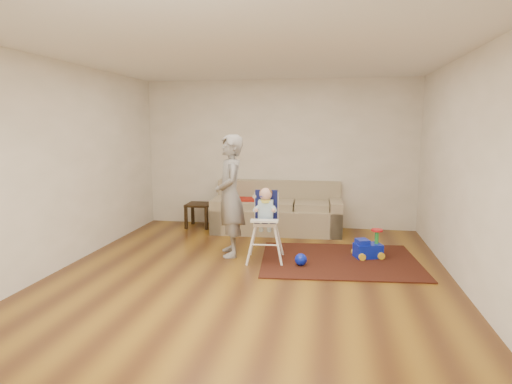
% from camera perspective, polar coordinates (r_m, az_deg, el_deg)
% --- Properties ---
extents(ground, '(5.50, 5.50, 0.00)m').
position_cam_1_polar(ground, '(5.52, -0.74, -10.95)').
color(ground, '#4C2C14').
rests_on(ground, ground).
extents(room_envelope, '(5.04, 5.52, 2.72)m').
position_cam_1_polar(room_envelope, '(5.71, 0.22, 8.90)').
color(room_envelope, beige).
rests_on(room_envelope, ground).
extents(sofa, '(2.29, 1.01, 0.87)m').
position_cam_1_polar(sofa, '(7.60, 2.80, -2.05)').
color(sofa, tan).
rests_on(sofa, ground).
extents(side_table, '(0.44, 0.44, 0.44)m').
position_cam_1_polar(side_table, '(8.03, -7.57, -3.08)').
color(side_table, black).
rests_on(side_table, ground).
extents(area_rug, '(2.29, 1.80, 0.02)m').
position_cam_1_polar(area_rug, '(6.16, 11.06, -8.92)').
color(area_rug, black).
rests_on(area_rug, ground).
extents(ride_on_toy, '(0.44, 0.38, 0.41)m').
position_cam_1_polar(ride_on_toy, '(6.30, 14.74, -6.63)').
color(ride_on_toy, '#0C20D0').
rests_on(ride_on_toy, area_rug).
extents(toy_ball, '(0.16, 0.16, 0.16)m').
position_cam_1_polar(toy_ball, '(5.82, 6.00, -8.94)').
color(toy_ball, '#0C20D0').
rests_on(toy_ball, area_rug).
extents(high_chair, '(0.52, 0.52, 1.04)m').
position_cam_1_polar(high_chair, '(5.93, 1.28, -4.51)').
color(high_chair, white).
rests_on(high_chair, ground).
extents(adult, '(0.61, 0.74, 1.75)m').
position_cam_1_polar(adult, '(6.14, -3.48, -0.52)').
color(adult, '#979699').
rests_on(adult, ground).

